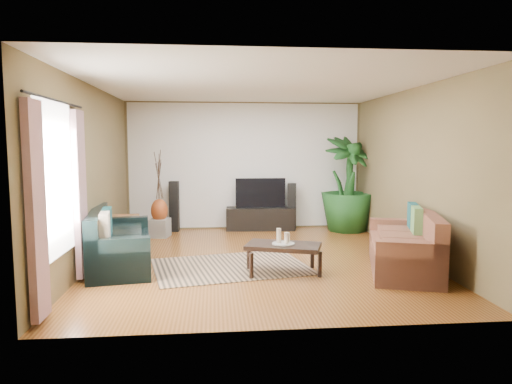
{
  "coord_description": "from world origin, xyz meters",
  "views": [
    {
      "loc": [
        -0.67,
        -7.01,
        1.81
      ],
      "look_at": [
        0.0,
        0.2,
        1.05
      ],
      "focal_mm": 32.0,
      "sensor_mm": 36.0,
      "label": 1
    }
  ],
  "objects": [
    {
      "name": "candle_mid",
      "position": [
        0.33,
        -0.83,
        0.51
      ],
      "size": [
        0.06,
        0.06,
        0.16
      ],
      "primitive_type": "cylinder",
      "color": "beige",
      "rests_on": "candle_tray"
    },
    {
      "name": "area_rug",
      "position": [
        -0.44,
        -0.4,
        0.01
      ],
      "size": [
        2.48,
        1.98,
        0.01
      ],
      "primitive_type": "cube",
      "rotation": [
        0.0,
        0.0,
        0.21
      ],
      "color": "#9F7F5E",
      "rests_on": "floor"
    },
    {
      "name": "potted_plant",
      "position": [
        2.11,
        2.23,
        0.99
      ],
      "size": [
        1.47,
        1.47,
        1.98
      ],
      "primitive_type": "imported",
      "rotation": [
        0.0,
        0.0,
        0.44
      ],
      "color": "#174519",
      "rests_on": "floor"
    },
    {
      "name": "wall_back",
      "position": [
        0.0,
        2.75,
        1.35
      ],
      "size": [
        5.0,
        0.0,
        5.0
      ],
      "primitive_type": "plane",
      "rotation": [
        1.57,
        0.0,
        0.0
      ],
      "color": "brown",
      "rests_on": "ground"
    },
    {
      "name": "plant_pot",
      "position": [
        2.11,
        2.23,
        0.14
      ],
      "size": [
        0.36,
        0.36,
        0.28
      ],
      "primitive_type": "cylinder",
      "color": "black",
      "rests_on": "floor"
    },
    {
      "name": "sofa_right",
      "position": [
        2.04,
        -0.8,
        0.42
      ],
      "size": [
        1.4,
        2.1,
        0.85
      ],
      "primitive_type": "cube",
      "rotation": [
        0.0,
        0.0,
        -1.87
      ],
      "color": "brown",
      "rests_on": "floor"
    },
    {
      "name": "speaker_right",
      "position": [
        0.98,
        2.5,
        0.49
      ],
      "size": [
        0.22,
        0.23,
        0.98
      ],
      "primitive_type": "cube",
      "rotation": [
        0.0,
        0.0,
        -0.23
      ],
      "color": "black",
      "rests_on": "floor"
    },
    {
      "name": "candle_short",
      "position": [
        0.36,
        -0.73,
        0.5
      ],
      "size": [
        0.06,
        0.06,
        0.13
      ],
      "primitive_type": "cylinder",
      "color": "white",
      "rests_on": "candle_tray"
    },
    {
      "name": "sofa_left",
      "position": [
        -2.06,
        -0.2,
        0.42
      ],
      "size": [
        1.12,
        2.03,
        0.85
      ],
      "primitive_type": "cube",
      "rotation": [
        0.0,
        0.0,
        1.73
      ],
      "color": "black",
      "rests_on": "floor"
    },
    {
      "name": "tv_stand",
      "position": [
        0.31,
        2.5,
        0.24
      ],
      "size": [
        1.46,
        0.53,
        0.48
      ],
      "primitive_type": "cube",
      "rotation": [
        0.0,
        0.0,
        -0.07
      ],
      "color": "black",
      "rests_on": "floor"
    },
    {
      "name": "floor",
      "position": [
        0.0,
        0.0,
        0.0
      ],
      "size": [
        5.5,
        5.5,
        0.0
      ],
      "primitive_type": "plane",
      "color": "brown",
      "rests_on": "ground"
    },
    {
      "name": "side_table",
      "position": [
        -2.25,
        0.93,
        0.29
      ],
      "size": [
        0.59,
        0.59,
        0.57
      ],
      "primitive_type": "cube",
      "rotation": [
        0.0,
        0.0,
        0.1
      ],
      "color": "brown",
      "rests_on": "floor"
    },
    {
      "name": "television",
      "position": [
        0.31,
        2.5,
        0.79
      ],
      "size": [
        1.05,
        0.06,
        0.62
      ],
      "primitive_type": "cube",
      "color": "black",
      "rests_on": "tv_stand"
    },
    {
      "name": "coffee_table",
      "position": [
        0.29,
        -0.79,
        0.21
      ],
      "size": [
        1.14,
        0.86,
        0.42
      ],
      "primitive_type": "cube",
      "rotation": [
        0.0,
        0.0,
        -0.33
      ],
      "color": "black",
      "rests_on": "floor"
    },
    {
      "name": "vase",
      "position": [
        -1.73,
        1.94,
        0.52
      ],
      "size": [
        0.33,
        0.33,
        0.46
      ],
      "primitive_type": "ellipsoid",
      "color": "brown",
      "rests_on": "pedestal"
    },
    {
      "name": "candle_tall",
      "position": [
        0.23,
        -0.76,
        0.53
      ],
      "size": [
        0.06,
        0.06,
        0.2
      ],
      "primitive_type": "cylinder",
      "color": "beige",
      "rests_on": "candle_tray"
    },
    {
      "name": "wall_front",
      "position": [
        0.0,
        -2.75,
        1.35
      ],
      "size": [
        5.0,
        0.0,
        5.0
      ],
      "primitive_type": "plane",
      "rotation": [
        -1.57,
        0.0,
        0.0
      ],
      "color": "brown",
      "rests_on": "ground"
    },
    {
      "name": "wall_right",
      "position": [
        2.5,
        0.0,
        1.35
      ],
      "size": [
        0.0,
        5.5,
        5.5
      ],
      "primitive_type": "plane",
      "rotation": [
        1.57,
        0.0,
        -1.57
      ],
      "color": "brown",
      "rests_on": "ground"
    },
    {
      "name": "candle_tray",
      "position": [
        0.29,
        -0.79,
        0.42
      ],
      "size": [
        0.32,
        0.32,
        0.01
      ],
      "primitive_type": "cylinder",
      "color": "#9A9A94",
      "rests_on": "coffee_table"
    },
    {
      "name": "speaker_left",
      "position": [
        -1.49,
        2.5,
        0.52
      ],
      "size": [
        0.2,
        0.22,
        1.05
      ],
      "primitive_type": "cube",
      "rotation": [
        0.0,
        0.0,
        -0.07
      ],
      "color": "black",
      "rests_on": "floor"
    },
    {
      "name": "wall_left",
      "position": [
        -2.5,
        0.0,
        1.35
      ],
      "size": [
        0.0,
        5.5,
        5.5
      ],
      "primitive_type": "plane",
      "rotation": [
        1.57,
        0.0,
        1.57
      ],
      "color": "brown",
      "rests_on": "ground"
    },
    {
      "name": "ceiling",
      "position": [
        0.0,
        0.0,
        2.7
      ],
      "size": [
        5.5,
        5.5,
        0.0
      ],
      "primitive_type": "plane",
      "rotation": [
        3.14,
        0.0,
        0.0
      ],
      "color": "white",
      "rests_on": "ground"
    },
    {
      "name": "window_pane",
      "position": [
        -2.48,
        -1.6,
        1.4
      ],
      "size": [
        0.0,
        1.8,
        1.8
      ],
      "primitive_type": "plane",
      "rotation": [
        1.57,
        0.0,
        1.57
      ],
      "color": "white",
      "rests_on": "ground"
    },
    {
      "name": "curtain_near",
      "position": [
        -2.43,
        -2.35,
        1.15
      ],
      "size": [
        0.08,
        0.35,
        2.2
      ],
      "primitive_type": "cube",
      "color": "gray",
      "rests_on": "ground"
    },
    {
      "name": "backwall_panel",
      "position": [
        0.0,
        2.74,
        1.35
      ],
      "size": [
        4.9,
        0.0,
        4.9
      ],
      "primitive_type": "plane",
      "rotation": [
        1.57,
        0.0,
        0.0
      ],
      "color": "white",
      "rests_on": "ground"
    },
    {
      "name": "curtain_far",
      "position": [
        -2.43,
        -0.85,
        1.15
      ],
      "size": [
        0.08,
        0.35,
        2.2
      ],
      "primitive_type": "cube",
      "color": "gray",
      "rests_on": "ground"
    },
    {
      "name": "pedestal",
      "position": [
        -1.73,
        1.94,
        0.18
      ],
      "size": [
        0.43,
        0.43,
        0.36
      ],
      "primitive_type": "cube",
      "rotation": [
        0.0,
        0.0,
        -0.22
      ],
      "color": "#979694",
      "rests_on": "floor"
    },
    {
      "name": "curtain_rod",
      "position": [
        -2.43,
        -1.6,
        2.3
      ],
      "size": [
        0.03,
        1.9,
        0.03
      ],
      "primitive_type": "cylinder",
      "rotation": [
        1.57,
        0.0,
        0.0
      ],
      "color": "black",
      "rests_on": "ground"
    }
  ]
}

